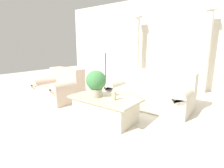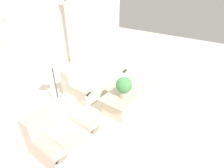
{
  "view_description": "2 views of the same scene",
  "coord_description": "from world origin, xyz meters",
  "px_view_note": "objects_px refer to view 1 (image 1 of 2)",
  "views": [
    {
      "loc": [
        2.01,
        -3.04,
        1.45
      ],
      "look_at": [
        -0.16,
        -0.14,
        0.66
      ],
      "focal_mm": 28.0,
      "sensor_mm": 36.0,
      "label": 1
    },
    {
      "loc": [
        -3.35,
        -2.5,
        2.95
      ],
      "look_at": [
        -0.05,
        -0.03,
        0.55
      ],
      "focal_mm": 28.0,
      "sensor_mm": 36.0,
      "label": 2
    }
  ],
  "objects_px": {
    "loveseat": "(60,87)",
    "floor_lamp": "(105,51)",
    "sofa_long": "(149,92)",
    "potted_plant": "(96,82)",
    "coffee_table": "(105,108)"
  },
  "relations": [
    {
      "from": "loveseat",
      "to": "floor_lamp",
      "type": "bearing_deg",
      "value": 54.94
    },
    {
      "from": "loveseat",
      "to": "floor_lamp",
      "type": "distance_m",
      "value": 1.62
    },
    {
      "from": "sofa_long",
      "to": "potted_plant",
      "type": "bearing_deg",
      "value": -109.84
    },
    {
      "from": "potted_plant",
      "to": "floor_lamp",
      "type": "relative_size",
      "value": 0.35
    },
    {
      "from": "loveseat",
      "to": "coffee_table",
      "type": "relative_size",
      "value": 0.82
    },
    {
      "from": "floor_lamp",
      "to": "potted_plant",
      "type": "bearing_deg",
      "value": -57.25
    },
    {
      "from": "potted_plant",
      "to": "floor_lamp",
      "type": "height_order",
      "value": "floor_lamp"
    },
    {
      "from": "sofa_long",
      "to": "potted_plant",
      "type": "relative_size",
      "value": 3.79
    },
    {
      "from": "loveseat",
      "to": "floor_lamp",
      "type": "relative_size",
      "value": 0.73
    },
    {
      "from": "coffee_table",
      "to": "potted_plant",
      "type": "xyz_separation_m",
      "value": [
        -0.17,
        -0.06,
        0.52
      ]
    },
    {
      "from": "loveseat",
      "to": "sofa_long",
      "type": "bearing_deg",
      "value": 24.85
    },
    {
      "from": "potted_plant",
      "to": "sofa_long",
      "type": "bearing_deg",
      "value": 70.16
    },
    {
      "from": "sofa_long",
      "to": "floor_lamp",
      "type": "distance_m",
      "value": 1.74
    },
    {
      "from": "sofa_long",
      "to": "floor_lamp",
      "type": "xyz_separation_m",
      "value": [
        -1.43,
        0.05,
        0.99
      ]
    },
    {
      "from": "loveseat",
      "to": "coffee_table",
      "type": "bearing_deg",
      "value": -10.02
    }
  ]
}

